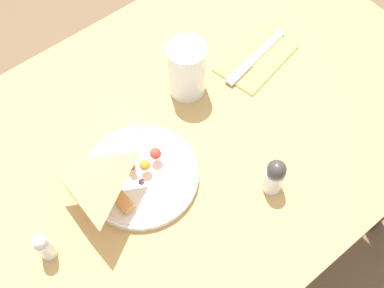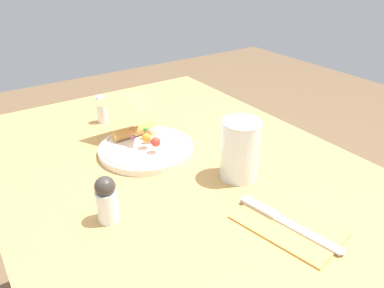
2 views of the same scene
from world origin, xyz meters
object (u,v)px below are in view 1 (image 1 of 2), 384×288
object	(u,v)px
napkin_folded	(256,58)
butter_knife	(253,59)
dining_table	(191,154)
salt_shaker	(44,246)
plate_pizza	(141,174)
pepper_shaker	(274,176)
milk_glass	(187,70)

from	to	relation	value
napkin_folded	butter_knife	world-z (taller)	butter_knife
dining_table	salt_shaker	size ratio (longest dim) A/B	14.30
dining_table	salt_shaker	bearing A→B (deg)	-172.97
plate_pizza	salt_shaker	bearing A→B (deg)	-174.84
plate_pizza	butter_knife	xyz separation A→B (m)	(0.37, 0.08, -0.01)
dining_table	napkin_folded	size ratio (longest dim) A/B	5.77
dining_table	butter_knife	bearing A→B (deg)	13.60
dining_table	butter_knife	xyz separation A→B (m)	(0.22, 0.05, 0.11)
pepper_shaker	napkin_folded	bearing A→B (deg)	52.81
pepper_shaker	plate_pizza	bearing A→B (deg)	136.85
dining_table	plate_pizza	size ratio (longest dim) A/B	5.15
milk_glass	napkin_folded	xyz separation A→B (m)	(0.17, -0.03, -0.06)
milk_glass	butter_knife	size ratio (longest dim) A/B	0.63
napkin_folded	butter_knife	size ratio (longest dim) A/B	0.98
dining_table	milk_glass	size ratio (longest dim) A/B	8.98
plate_pizza	salt_shaker	size ratio (longest dim) A/B	2.77
milk_glass	napkin_folded	size ratio (longest dim) A/B	0.64
milk_glass	pepper_shaker	world-z (taller)	milk_glass
dining_table	salt_shaker	xyz separation A→B (m)	(-0.36, -0.04, 0.15)
salt_shaker	napkin_folded	bearing A→B (deg)	9.57
plate_pizza	pepper_shaker	bearing A→B (deg)	-43.15
milk_glass	pepper_shaker	bearing A→B (deg)	-93.91
napkin_folded	milk_glass	bearing A→B (deg)	169.23
plate_pizza	napkin_folded	world-z (taller)	plate_pizza
milk_glass	salt_shaker	size ratio (longest dim) A/B	1.59
butter_knife	salt_shaker	bearing A→B (deg)	178.82
milk_glass	salt_shaker	distance (m)	0.44
salt_shaker	pepper_shaker	distance (m)	0.43
salt_shaker	dining_table	bearing A→B (deg)	7.03
napkin_folded	pepper_shaker	xyz separation A→B (m)	(-0.19, -0.25, 0.04)
dining_table	plate_pizza	distance (m)	0.19
napkin_folded	butter_knife	xyz separation A→B (m)	(-0.01, -0.00, 0.00)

